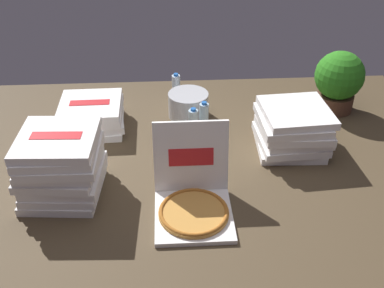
% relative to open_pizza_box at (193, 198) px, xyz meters
% --- Properties ---
extents(ground_plane, '(3.20, 2.40, 0.02)m').
position_rel_open_pizza_box_xyz_m(ground_plane, '(0.03, 0.30, -0.09)').
color(ground_plane, '#4C3D28').
extents(open_pizza_box, '(0.39, 0.47, 0.41)m').
position_rel_open_pizza_box_xyz_m(open_pizza_box, '(0.00, 0.00, 0.00)').
color(open_pizza_box, white).
rests_on(open_pizza_box, ground_plane).
extents(pizza_stack_right_near, '(0.44, 0.44, 0.36)m').
position_rel_open_pizza_box_xyz_m(pizza_stack_right_near, '(-0.68, 0.18, 0.10)').
color(pizza_stack_right_near, white).
rests_on(pizza_stack_right_near, ground_plane).
extents(pizza_stack_left_far, '(0.43, 0.43, 0.18)m').
position_rel_open_pizza_box_xyz_m(pizza_stack_left_far, '(-0.61, 0.84, 0.01)').
color(pizza_stack_left_far, white).
rests_on(pizza_stack_left_far, ground_plane).
extents(pizza_stack_left_near, '(0.43, 0.43, 0.27)m').
position_rel_open_pizza_box_xyz_m(pizza_stack_left_near, '(0.63, 0.53, 0.06)').
color(pizza_stack_left_near, white).
rests_on(pizza_stack_left_near, ground_plane).
extents(ice_bucket, '(0.27, 0.27, 0.17)m').
position_rel_open_pizza_box_xyz_m(ice_bucket, '(0.03, 0.96, 0.01)').
color(ice_bucket, '#B7BABF').
rests_on(ice_bucket, ground_plane).
extents(water_bottle_0, '(0.06, 0.06, 0.22)m').
position_rel_open_pizza_box_xyz_m(water_bottle_0, '(0.12, 0.74, 0.03)').
color(water_bottle_0, silver).
rests_on(water_bottle_0, ground_plane).
extents(water_bottle_1, '(0.06, 0.06, 0.22)m').
position_rel_open_pizza_box_xyz_m(water_bottle_1, '(-0.05, 1.17, 0.03)').
color(water_bottle_1, silver).
rests_on(water_bottle_1, ground_plane).
extents(water_bottle_2, '(0.06, 0.06, 0.22)m').
position_rel_open_pizza_box_xyz_m(water_bottle_2, '(0.04, 0.67, 0.03)').
color(water_bottle_2, silver).
rests_on(water_bottle_2, ground_plane).
extents(potted_plant, '(0.33, 0.33, 0.42)m').
position_rel_open_pizza_box_xyz_m(potted_plant, '(1.06, 0.99, 0.15)').
color(potted_plant, '#513323').
rests_on(potted_plant, ground_plane).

